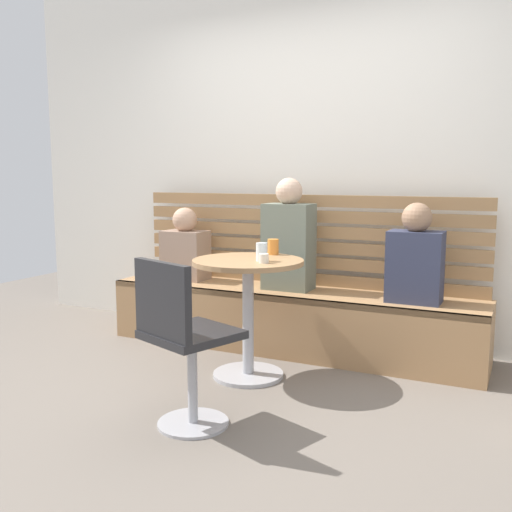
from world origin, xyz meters
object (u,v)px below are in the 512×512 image
cafe_table (248,295)px  white_chair (181,338)px  cup_espresso_small (264,258)px  person_child_left (415,259)px  person_child_middle (185,248)px  person_adult (289,240)px  booth_bench (290,319)px  cup_tumbler_orange (273,247)px  cup_water_clear (262,252)px

cafe_table → white_chair: 0.81m
white_chair → cup_espresso_small: 0.79m
person_child_left → person_child_middle: size_ratio=1.14×
cafe_table → person_adult: bearing=90.1°
booth_bench → cafe_table: cafe_table is taller
cafe_table → cup_espresso_small: cup_espresso_small is taller
white_chair → cup_espresso_small: size_ratio=15.18×
booth_bench → cup_tumbler_orange: size_ratio=27.00×
person_child_left → cup_water_clear: person_child_left is taller
booth_bench → person_child_middle: size_ratio=4.81×
booth_bench → cup_water_clear: (0.08, -0.65, 0.57)m
cup_water_clear → cup_espresso_small: bearing=-55.5°
cafe_table → person_child_middle: bearing=142.8°
cup_espresso_small → cup_tumbler_orange: (-0.10, 0.36, 0.02)m
cafe_table → cup_espresso_small: (0.15, -0.09, 0.25)m
person_child_left → cup_espresso_small: (-0.74, -0.70, 0.05)m
person_adult → person_child_left: 0.89m
cafe_table → cup_tumbler_orange: size_ratio=7.40×
person_adult → cup_tumbler_orange: 0.39m
cup_tumbler_orange → cup_water_clear: bearing=-79.4°
booth_bench → cup_tumbler_orange: bearing=-85.4°
white_chair → cup_tumbler_orange: size_ratio=8.50×
booth_bench → person_child_left: 1.00m
person_child_left → cafe_table: bearing=-145.6°
person_child_middle → cup_water_clear: size_ratio=5.10×
person_adult → cafe_table: bearing=-89.9°
white_chair → person_child_left: (0.85, 1.42, 0.26)m
person_child_left → cup_tumbler_orange: person_child_left is taller
cafe_table → cup_water_clear: bearing=-12.8°
cup_water_clear → person_adult: bearing=98.8°
person_child_left → cup_tumbler_orange: size_ratio=6.38×
person_adult → cup_water_clear: (0.10, -0.67, -0.00)m
cup_espresso_small → cup_tumbler_orange: bearing=105.6°
cup_water_clear → cup_tumbler_orange: bearing=100.6°
cup_water_clear → cup_espresso_small: 0.08m
cup_espresso_small → cup_tumbler_orange: size_ratio=0.56×
person_child_middle → cup_tumbler_orange: 1.01m
booth_bench → person_adult: person_adult is taller
cup_espresso_small → person_child_left: bearing=43.2°
person_child_left → person_child_middle: bearing=178.2°
booth_bench → person_child_middle: bearing=177.9°
white_chair → cup_tumbler_orange: bearing=89.6°
cup_water_clear → cup_espresso_small: cup_water_clear is taller
white_chair → person_child_left: bearing=59.1°
person_child_left → person_child_middle: 1.77m
booth_bench → cup_tumbler_orange: 0.68m
booth_bench → cup_espresso_small: 0.91m
cup_tumbler_orange → booth_bench: bearing=94.6°
person_child_middle → cup_tumbler_orange: person_child_middle is taller
cup_tumbler_orange → person_child_left: bearing=22.0°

